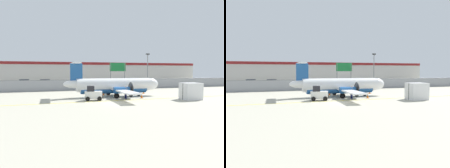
{
  "view_description": "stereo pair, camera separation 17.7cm",
  "coord_description": "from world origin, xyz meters",
  "views": [
    {
      "loc": [
        -8.94,
        -24.03,
        3.81
      ],
      "look_at": [
        1.41,
        7.2,
        1.8
      ],
      "focal_mm": 35.0,
      "sensor_mm": 36.0,
      "label": 1
    },
    {
      "loc": [
        -8.77,
        -24.08,
        3.81
      ],
      "look_at": [
        1.41,
        7.2,
        1.8
      ],
      "focal_mm": 35.0,
      "sensor_mm": 36.0,
      "label": 2
    }
  ],
  "objects": [
    {
      "name": "perimeter_fence",
      "position": [
        0.0,
        18.0,
        1.12
      ],
      "size": [
        98.0,
        0.1,
        2.1
      ],
      "color": "gray",
      "rests_on": "ground"
    },
    {
      "name": "background_building",
      "position": [
        0.0,
        47.99,
        3.26
      ],
      "size": [
        91.0,
        8.1,
        6.5
      ],
      "color": "beige",
      "rests_on": "ground"
    },
    {
      "name": "parking_lot_strip",
      "position": [
        0.0,
        29.5,
        0.06
      ],
      "size": [
        98.0,
        17.0,
        0.12
      ],
      "color": "#38383A",
      "rests_on": "ground"
    },
    {
      "name": "parked_car_2",
      "position": [
        -0.25,
        28.54,
        0.89
      ],
      "size": [
        4.2,
        2.0,
        1.58
      ],
      "rotation": [
        0.0,
        0.0,
        3.14
      ],
      "color": "#B28C19",
      "rests_on": "parking_lot_strip"
    },
    {
      "name": "traffic_cone_near_left",
      "position": [
        7.48,
        8.76,
        0.31
      ],
      "size": [
        0.36,
        0.36,
        0.64
      ],
      "color": "orange",
      "rests_on": "ground"
    },
    {
      "name": "traffic_cone_far_right",
      "position": [
        2.39,
        8.14,
        0.31
      ],
      "size": [
        0.36,
        0.36,
        0.64
      ],
      "color": "orange",
      "rests_on": "ground"
    },
    {
      "name": "highway_sign",
      "position": [
        7.02,
        20.2,
        4.14
      ],
      "size": [
        3.6,
        0.14,
        5.5
      ],
      "color": "slate",
      "rests_on": "ground"
    },
    {
      "name": "baggage_tug",
      "position": [
        -2.51,
        3.16,
        0.86
      ],
      "size": [
        2.49,
        1.72,
        1.88
      ],
      "rotation": [
        0.0,
        0.0,
        -0.18
      ],
      "color": "silver",
      "rests_on": "ground"
    },
    {
      "name": "traffic_cone_near_right",
      "position": [
        4.47,
        3.29,
        0.31
      ],
      "size": [
        0.36,
        0.36,
        0.64
      ],
      "color": "orange",
      "rests_on": "ground"
    },
    {
      "name": "cargo_container",
      "position": [
        10.01,
        -0.01,
        1.1
      ],
      "size": [
        2.49,
        2.11,
        2.2
      ],
      "rotation": [
        0.0,
        0.0,
        -0.05
      ],
      "color": "silver",
      "rests_on": "ground"
    },
    {
      "name": "traffic_cone_far_left",
      "position": [
        0.39,
        8.39,
        0.31
      ],
      "size": [
        0.36,
        0.36,
        0.64
      ],
      "color": "orange",
      "rests_on": "ground"
    },
    {
      "name": "parked_car_4",
      "position": [
        13.95,
        30.42,
        0.89
      ],
      "size": [
        4.37,
        2.39,
        1.58
      ],
      "rotation": [
        0.0,
        0.0,
        0.12
      ],
      "color": "black",
      "rests_on": "parking_lot_strip"
    },
    {
      "name": "parked_car_3",
      "position": [
        6.1,
        25.24,
        0.89
      ],
      "size": [
        4.24,
        2.08,
        1.58
      ],
      "rotation": [
        0.0,
        0.0,
        -0.02
      ],
      "color": "silver",
      "rests_on": "parking_lot_strip"
    },
    {
      "name": "apron_light_pole",
      "position": [
        11.8,
        15.67,
        4.3
      ],
      "size": [
        0.7,
        0.3,
        7.27
      ],
      "color": "slate",
      "rests_on": "ground"
    },
    {
      "name": "commuter_airplane",
      "position": [
        1.66,
        6.19,
        1.6
      ],
      "size": [
        14.45,
        16.05,
        4.92
      ],
      "rotation": [
        0.0,
        0.0,
        -0.04
      ],
      "color": "white",
      "rests_on": "ground"
    },
    {
      "name": "parked_car_1",
      "position": [
        -7.6,
        32.15,
        0.89
      ],
      "size": [
        4.38,
        2.42,
        1.58
      ],
      "rotation": [
        0.0,
        0.0,
        -0.13
      ],
      "color": "gray",
      "rests_on": "parking_lot_strip"
    },
    {
      "name": "parked_car_0",
      "position": [
        -12.72,
        33.6,
        0.89
      ],
      "size": [
        4.24,
        2.09,
        1.58
      ],
      "rotation": [
        0.0,
        0.0,
        3.17
      ],
      "color": "slate",
      "rests_on": "parking_lot_strip"
    },
    {
      "name": "ground_plane",
      "position": [
        0.0,
        2.0,
        0.0
      ],
      "size": [
        140.0,
        140.0,
        0.01
      ],
      "color": "#B2AD99"
    },
    {
      "name": "ground_crew_worker",
      "position": [
        2.12,
        3.43,
        0.95
      ],
      "size": [
        0.44,
        0.54,
        1.7
      ],
      "rotation": [
        0.0,
        0.0,
        3.49
      ],
      "color": "#191E4C",
      "rests_on": "ground"
    }
  ]
}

